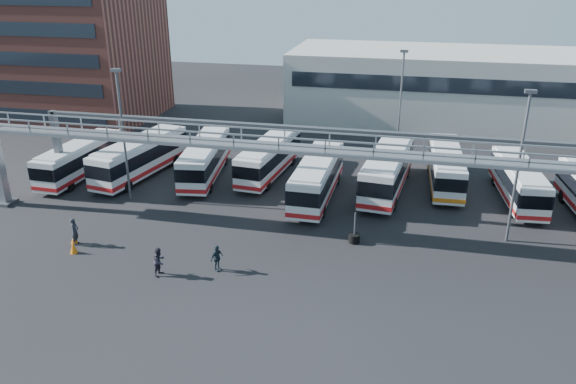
% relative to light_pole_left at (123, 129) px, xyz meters
% --- Properties ---
extents(ground, '(140.00, 140.00, 0.00)m').
position_rel_light_pole_left_xyz_m(ground, '(16.00, -8.00, -5.73)').
color(ground, black).
rests_on(ground, ground).
extents(gantry, '(51.40, 5.15, 7.10)m').
position_rel_light_pole_left_xyz_m(gantry, '(16.00, -2.13, -0.22)').
color(gantry, gray).
rests_on(gantry, ground).
extents(apartment_building, '(18.00, 15.00, 16.00)m').
position_rel_light_pole_left_xyz_m(apartment_building, '(-18.00, 22.00, 2.27)').
color(apartment_building, brown).
rests_on(apartment_building, ground).
extents(warehouse, '(42.00, 14.00, 8.00)m').
position_rel_light_pole_left_xyz_m(warehouse, '(28.00, 30.00, -1.73)').
color(warehouse, '#9E9E99').
rests_on(warehouse, ground).
extents(light_pole_left, '(0.70, 0.35, 10.21)m').
position_rel_light_pole_left_xyz_m(light_pole_left, '(0.00, 0.00, 0.00)').
color(light_pole_left, '#4C4F54').
rests_on(light_pole_left, ground).
extents(light_pole_mid, '(0.70, 0.35, 10.21)m').
position_rel_light_pole_left_xyz_m(light_pole_mid, '(28.00, -1.00, 0.00)').
color(light_pole_mid, '#4C4F54').
rests_on(light_pole_mid, ground).
extents(light_pole_back, '(0.70, 0.35, 10.21)m').
position_rel_light_pole_left_xyz_m(light_pole_back, '(20.00, 14.00, 0.00)').
color(light_pole_back, '#4C4F54').
rests_on(light_pole_back, ground).
extents(bus_0, '(2.76, 10.20, 3.07)m').
position_rel_light_pole_left_xyz_m(bus_0, '(-6.41, 3.60, -4.03)').
color(bus_0, silver).
rests_on(bus_0, ground).
extents(bus_1, '(4.33, 11.25, 3.34)m').
position_rel_light_pole_left_xyz_m(bus_1, '(-1.42, 4.89, -3.88)').
color(bus_1, silver).
rests_on(bus_1, ground).
extents(bus_2, '(3.87, 10.78, 3.20)m').
position_rel_light_pole_left_xyz_m(bus_2, '(4.12, 5.84, -3.95)').
color(bus_2, silver).
rests_on(bus_2, ground).
extents(bus_3, '(3.45, 10.58, 3.16)m').
position_rel_light_pole_left_xyz_m(bus_3, '(9.38, 7.46, -3.98)').
color(bus_3, silver).
rests_on(bus_3, ground).
extents(bus_4, '(2.67, 10.84, 3.28)m').
position_rel_light_pole_left_xyz_m(bus_4, '(14.31, 3.37, -3.91)').
color(bus_4, silver).
rests_on(bus_4, ground).
extents(bus_5, '(3.85, 11.63, 3.47)m').
position_rel_light_pole_left_xyz_m(bus_5, '(19.58, 6.16, -3.81)').
color(bus_5, silver).
rests_on(bus_5, ground).
extents(bus_6, '(2.75, 10.48, 3.16)m').
position_rel_light_pole_left_xyz_m(bus_6, '(24.20, 8.36, -3.98)').
color(bus_6, silver).
rests_on(bus_6, ground).
extents(bus_7, '(3.21, 10.16, 3.03)m').
position_rel_light_pole_left_xyz_m(bus_7, '(29.58, 6.33, -4.05)').
color(bus_7, silver).
rests_on(bus_7, ground).
extents(pedestrian_a, '(0.56, 0.75, 1.86)m').
position_rel_light_pole_left_xyz_m(pedestrian_a, '(0.12, -7.80, -4.80)').
color(pedestrian_a, '#202229').
rests_on(pedestrian_a, ground).
extents(pedestrian_b, '(0.83, 0.98, 1.78)m').
position_rel_light_pole_left_xyz_m(pedestrian_b, '(7.22, -10.21, -4.84)').
color(pedestrian_b, '#23202C').
rests_on(pedestrian_b, ground).
extents(pedestrian_d, '(0.79, 1.06, 1.68)m').
position_rel_light_pole_left_xyz_m(pedestrian_d, '(10.38, -8.99, -4.89)').
color(pedestrian_d, '#1B2731').
rests_on(pedestrian_d, ground).
extents(cone_left, '(0.54, 0.54, 0.69)m').
position_rel_light_pole_left_xyz_m(cone_left, '(-0.07, -7.76, -5.38)').
color(cone_left, '#D7640B').
rests_on(cone_left, ground).
extents(cone_right, '(0.51, 0.51, 0.76)m').
position_rel_light_pole_left_xyz_m(cone_right, '(0.65, -8.94, -5.35)').
color(cone_right, '#D7640B').
rests_on(cone_right, ground).
extents(tire_stack, '(0.76, 0.76, 2.17)m').
position_rel_light_pole_left_xyz_m(tire_stack, '(18.05, -3.50, -5.36)').
color(tire_stack, black).
rests_on(tire_stack, ground).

